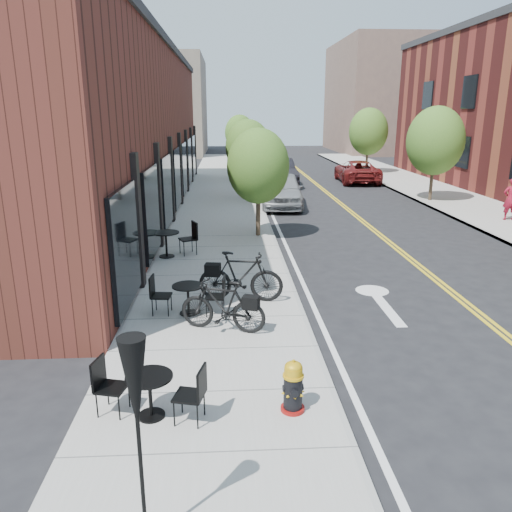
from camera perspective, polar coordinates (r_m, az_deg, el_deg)
name	(u,v)px	position (r m, az deg, el deg)	size (l,w,h in m)	color
ground	(318,352)	(9.86, 7.12, -10.78)	(120.00, 120.00, 0.00)	black
sidewalk_near	(220,231)	(19.14, -4.14, 2.88)	(4.00, 70.00, 0.12)	#9E9B93
building_near	(116,134)	(23.15, -15.72, 13.25)	(5.00, 28.00, 7.00)	#4D2118
bg_building_left	(167,106)	(56.98, -10.10, 16.49)	(8.00, 14.00, 10.00)	#726656
bg_building_right	(381,97)	(61.26, 14.10, 17.17)	(10.00, 16.00, 12.00)	brown
tree_near_a	(258,166)	(17.76, 0.25, 10.22)	(2.20, 2.20, 3.81)	#382B1E
tree_near_b	(248,147)	(25.71, -0.89, 12.31)	(2.30, 2.30, 3.98)	#382B1E
tree_near_c	(243,142)	(33.70, -1.49, 12.91)	(2.10, 2.10, 3.67)	#382B1E
tree_near_d	(240,133)	(41.68, -1.87, 13.89)	(2.40, 2.40, 4.11)	#382B1E
tree_far_b	(435,141)	(26.73, 19.81, 12.27)	(2.80, 2.80, 4.62)	#382B1E
tree_far_c	(368,132)	(38.08, 12.73, 13.70)	(2.80, 2.80, 4.62)	#382B1E
fire_hydrant	(293,387)	(7.68, 4.25, -14.68)	(0.40, 0.40, 0.84)	maroon
bicycle_left	(223,306)	(10.18, -3.83, -5.68)	(0.51, 1.81, 1.09)	black
bicycle_right	(241,276)	(11.73, -1.76, -2.35)	(0.57, 2.00, 1.20)	black
bistro_set_a	(150,390)	(7.66, -12.03, -14.76)	(1.64, 0.83, 0.86)	black
bistro_set_b	(188,295)	(11.12, -7.77, -4.46)	(1.63, 0.76, 0.87)	black
bistro_set_c	(166,241)	(15.56, -10.23, 1.73)	(1.92, 1.19, 1.02)	black
patio_umbrella	(136,401)	(5.06, -13.56, -15.82)	(0.38, 0.38, 2.34)	black
parked_car_a	(282,190)	(24.28, 3.03, 7.55)	(1.92, 4.78, 1.63)	gray
parked_car_b	(279,172)	(31.71, 2.60, 9.59)	(1.74, 5.00, 1.65)	black
parked_car_c	(267,162)	(37.99, 1.26, 10.68)	(2.27, 5.59, 1.62)	#B5B5BA
parked_car_far	(357,171)	(33.54, 11.46, 9.47)	(2.37, 5.14, 1.43)	maroon
pedestrian	(511,199)	(23.15, 27.11, 5.82)	(0.63, 0.42, 1.74)	maroon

